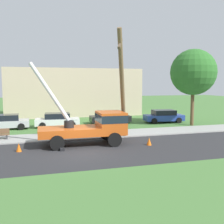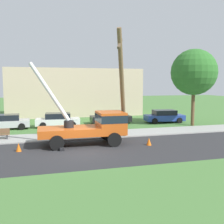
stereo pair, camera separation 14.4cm
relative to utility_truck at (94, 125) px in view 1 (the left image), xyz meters
The scene contains 13 objects.
ground_plane 10.04m from the utility_truck, 96.97° to the left, with size 120.00×120.00×0.00m, color #477538.
road_asphalt 2.83m from the utility_truck, 119.47° to the right, with size 80.00×7.47×0.01m, color #2B2B2D.
sidewalk_strip 3.70m from the utility_truck, 110.50° to the left, with size 80.00×3.25×0.10m, color #9E9E99.
utility_truck is the anchor object (origin of this frame).
leaning_utility_pole 3.57m from the utility_truck, ahead, with size 2.05×4.12×8.25m.
traffic_cone_ahead 4.20m from the utility_truck, 21.68° to the right, with size 0.36×0.36×0.56m, color orange.
traffic_cone_behind 5.36m from the utility_truck, behind, with size 0.36×0.36×0.56m, color orange.
parked_sedan_silver 11.05m from the utility_truck, 128.44° to the left, with size 4.45×2.09×1.42m.
parked_sedan_white 8.87m from the utility_truck, 102.36° to the left, with size 4.53×2.25×1.42m.
parked_sedan_black 10.17m from the utility_truck, 67.33° to the left, with size 4.44×2.09×1.42m.
parked_sedan_blue 13.16m from the utility_truck, 40.43° to the left, with size 4.55×2.28×1.42m.
roadside_tree_far 13.85m from the utility_truck, 25.78° to the left, with size 4.77×4.77×7.98m.
lowrise_building_backdrop 18.71m from the utility_truck, 86.11° to the left, with size 18.00×6.00×6.40m, color #C6B293.
Camera 1 is at (-2.92, -16.94, 4.46)m, focal length 43.25 mm.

